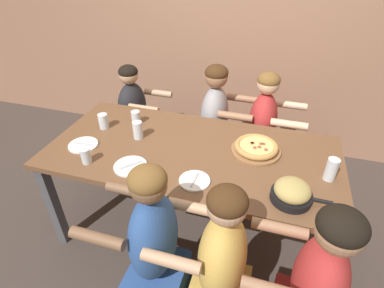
{
  "coord_description": "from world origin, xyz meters",
  "views": [
    {
      "loc": [
        0.49,
        -1.62,
        2.0
      ],
      "look_at": [
        0.0,
        0.0,
        0.84
      ],
      "focal_mm": 28.0,
      "sensor_mm": 36.0,
      "label": 1
    }
  ],
  "objects_px": {
    "pizza_board_main": "(256,148)",
    "diner_near_midright": "(220,276)",
    "empty_plate_a": "(195,181)",
    "empty_plate_c": "(130,166)",
    "empty_plate_b": "(83,145)",
    "drinking_glass_b": "(331,171)",
    "drinking_glass_e": "(104,122)",
    "drinking_glass_c": "(86,157)",
    "diner_near_center": "(155,257)",
    "drinking_glass_d": "(136,118)",
    "diner_far_center": "(214,131)",
    "drinking_glass_a": "(138,131)",
    "diner_far_midright": "(260,140)",
    "skillet_bowl": "(292,192)",
    "diner_far_left": "(135,123)"
  },
  "relations": [
    {
      "from": "empty_plate_c",
      "to": "drinking_glass_d",
      "type": "bearing_deg",
      "value": 111.66
    },
    {
      "from": "drinking_glass_e",
      "to": "drinking_glass_a",
      "type": "bearing_deg",
      "value": -9.3
    },
    {
      "from": "empty_plate_c",
      "to": "drinking_glass_b",
      "type": "bearing_deg",
      "value": 11.52
    },
    {
      "from": "drinking_glass_d",
      "to": "diner_far_midright",
      "type": "relative_size",
      "value": 0.09
    },
    {
      "from": "empty_plate_a",
      "to": "drinking_glass_b",
      "type": "xyz_separation_m",
      "value": [
        0.78,
        0.26,
        0.06
      ]
    },
    {
      "from": "empty_plate_a",
      "to": "diner_near_midright",
      "type": "height_order",
      "value": "diner_near_midright"
    },
    {
      "from": "empty_plate_a",
      "to": "drinking_glass_e",
      "type": "bearing_deg",
      "value": 154.89
    },
    {
      "from": "skillet_bowl",
      "to": "diner_far_midright",
      "type": "bearing_deg",
      "value": 103.57
    },
    {
      "from": "drinking_glass_d",
      "to": "pizza_board_main",
      "type": "bearing_deg",
      "value": -6.87
    },
    {
      "from": "empty_plate_b",
      "to": "empty_plate_a",
      "type": "bearing_deg",
      "value": -8.95
    },
    {
      "from": "drinking_glass_a",
      "to": "drinking_glass_d",
      "type": "bearing_deg",
      "value": 119.69
    },
    {
      "from": "diner_far_center",
      "to": "diner_near_midright",
      "type": "bearing_deg",
      "value": 14.49
    },
    {
      "from": "drinking_glass_d",
      "to": "diner_far_center",
      "type": "distance_m",
      "value": 0.78
    },
    {
      "from": "empty_plate_a",
      "to": "drinking_glass_e",
      "type": "height_order",
      "value": "drinking_glass_e"
    },
    {
      "from": "drinking_glass_d",
      "to": "diner_far_midright",
      "type": "height_order",
      "value": "diner_far_midright"
    },
    {
      "from": "drinking_glass_d",
      "to": "diner_near_center",
      "type": "bearing_deg",
      "value": -60.42
    },
    {
      "from": "drinking_glass_d",
      "to": "diner_far_left",
      "type": "distance_m",
      "value": 0.66
    },
    {
      "from": "drinking_glass_a",
      "to": "drinking_glass_b",
      "type": "distance_m",
      "value": 1.31
    },
    {
      "from": "empty_plate_a",
      "to": "diner_far_midright",
      "type": "distance_m",
      "value": 1.09
    },
    {
      "from": "empty_plate_b",
      "to": "drinking_glass_c",
      "type": "xyz_separation_m",
      "value": [
        0.14,
        -0.16,
        0.04
      ]
    },
    {
      "from": "empty_plate_b",
      "to": "diner_near_midright",
      "type": "xyz_separation_m",
      "value": [
        1.12,
        -0.52,
        -0.28
      ]
    },
    {
      "from": "empty_plate_b",
      "to": "drinking_glass_b",
      "type": "bearing_deg",
      "value": 4.37
    },
    {
      "from": "diner_far_left",
      "to": "drinking_glass_a",
      "type": "bearing_deg",
      "value": 30.43
    },
    {
      "from": "drinking_glass_c",
      "to": "diner_near_center",
      "type": "height_order",
      "value": "diner_near_center"
    },
    {
      "from": "empty_plate_a",
      "to": "diner_far_center",
      "type": "height_order",
      "value": "diner_far_center"
    },
    {
      "from": "pizza_board_main",
      "to": "empty_plate_c",
      "type": "xyz_separation_m",
      "value": [
        -0.75,
        -0.4,
        -0.03
      ]
    },
    {
      "from": "empty_plate_b",
      "to": "skillet_bowl",
      "type": "bearing_deg",
      "value": -5.05
    },
    {
      "from": "drinking_glass_a",
      "to": "diner_near_center",
      "type": "bearing_deg",
      "value": -60.45
    },
    {
      "from": "empty_plate_a",
      "to": "drinking_glass_d",
      "type": "height_order",
      "value": "drinking_glass_d"
    },
    {
      "from": "drinking_glass_b",
      "to": "diner_near_center",
      "type": "distance_m",
      "value": 1.15
    },
    {
      "from": "drinking_glass_c",
      "to": "diner_far_center",
      "type": "height_order",
      "value": "diner_far_center"
    },
    {
      "from": "drinking_glass_d",
      "to": "diner_far_center",
      "type": "bearing_deg",
      "value": 41.46
    },
    {
      "from": "empty_plate_a",
      "to": "empty_plate_c",
      "type": "xyz_separation_m",
      "value": [
        -0.43,
        0.01,
        -0.0
      ]
    },
    {
      "from": "drinking_glass_c",
      "to": "empty_plate_a",
      "type": "bearing_deg",
      "value": 1.79
    },
    {
      "from": "empty_plate_b",
      "to": "drinking_glass_d",
      "type": "bearing_deg",
      "value": 60.65
    },
    {
      "from": "empty_plate_c",
      "to": "pizza_board_main",
      "type": "bearing_deg",
      "value": 28.31
    },
    {
      "from": "pizza_board_main",
      "to": "diner_near_midright",
      "type": "distance_m",
      "value": 0.86
    },
    {
      "from": "drinking_glass_c",
      "to": "drinking_glass_e",
      "type": "height_order",
      "value": "drinking_glass_e"
    },
    {
      "from": "drinking_glass_c",
      "to": "diner_far_midright",
      "type": "bearing_deg",
      "value": 44.53
    },
    {
      "from": "empty_plate_a",
      "to": "drinking_glass_d",
      "type": "xyz_separation_m",
      "value": [
        -0.64,
        0.53,
        0.04
      ]
    },
    {
      "from": "empty_plate_b",
      "to": "diner_near_center",
      "type": "distance_m",
      "value": 0.95
    },
    {
      "from": "empty_plate_a",
      "to": "drinking_glass_e",
      "type": "xyz_separation_m",
      "value": [
        -0.85,
        0.4,
        0.04
      ]
    },
    {
      "from": "drinking_glass_d",
      "to": "drinking_glass_a",
      "type": "bearing_deg",
      "value": -60.31
    },
    {
      "from": "pizza_board_main",
      "to": "drinking_glass_b",
      "type": "relative_size",
      "value": 2.28
    },
    {
      "from": "empty_plate_b",
      "to": "drinking_glass_b",
      "type": "xyz_separation_m",
      "value": [
        1.64,
        0.13,
        0.06
      ]
    },
    {
      "from": "drinking_glass_a",
      "to": "diner_far_midright",
      "type": "relative_size",
      "value": 0.11
    },
    {
      "from": "skillet_bowl",
      "to": "empty_plate_b",
      "type": "relative_size",
      "value": 1.61
    },
    {
      "from": "empty_plate_c",
      "to": "diner_near_midright",
      "type": "distance_m",
      "value": 0.85
    },
    {
      "from": "empty_plate_c",
      "to": "drinking_glass_a",
      "type": "relative_size",
      "value": 1.64
    },
    {
      "from": "drinking_glass_a",
      "to": "empty_plate_b",
      "type": "bearing_deg",
      "value": -147.7
    }
  ]
}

